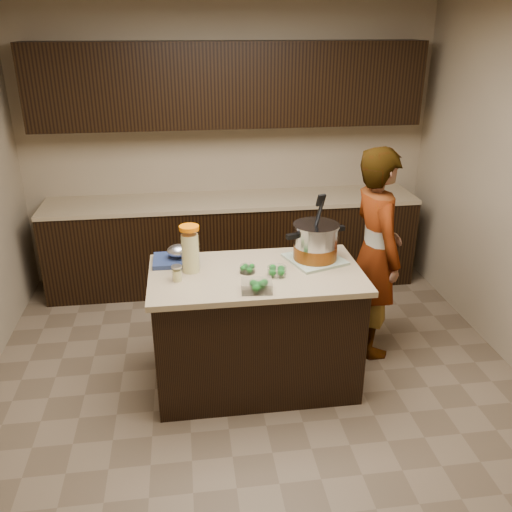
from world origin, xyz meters
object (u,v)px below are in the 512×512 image
Objects in this scene: island at (256,329)px; lemonade_pitcher at (190,251)px; stock_pot at (316,244)px; person at (375,254)px.

island is 4.50× the size of lemonade_pitcher.
stock_pot reaches higher than lemonade_pitcher.
person is (0.53, 0.22, -0.20)m from stock_pot.
stock_pot is at bearing 107.04° from person.
island is at bearing -10.25° from lemonade_pitcher.
lemonade_pitcher is 0.20× the size of person.
person is (1.42, 0.27, -0.22)m from lemonade_pitcher.
stock_pot is 1.44× the size of lemonade_pitcher.
person is at bearing 5.56° from stock_pot.
person is at bearing 19.68° from island.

